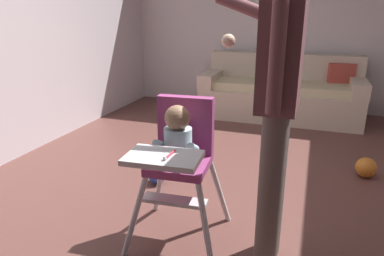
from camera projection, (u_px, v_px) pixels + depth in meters
ground at (204, 195)px, 3.01m from camera, size 5.64×7.47×0.10m
wall_far at (265, 19)px, 5.24m from camera, size 4.84×0.06×2.65m
wall_left at (16, 23)px, 3.49m from camera, size 0.06×6.47×2.65m
couch at (281, 94)px, 4.97m from camera, size 2.16×0.86×0.86m
high_chair at (179, 148)px, 2.17m from camera, size 0.65×0.76×0.93m
adult_standing at (277, 98)px, 1.88m from camera, size 0.51×0.50×1.76m
toy_ball at (157, 174)px, 3.09m from camera, size 0.16×0.16×0.16m
toy_ball_second at (366, 168)px, 3.20m from camera, size 0.18×0.18×0.18m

